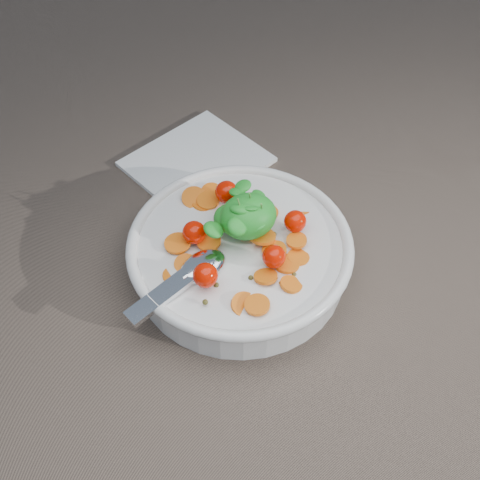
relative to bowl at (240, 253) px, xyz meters
name	(u,v)px	position (x,y,z in m)	size (l,w,h in m)	color
ground	(222,277)	(-0.02, 0.00, -0.03)	(6.00, 6.00, 0.00)	#766354
bowl	(240,253)	(0.00, 0.00, 0.00)	(0.26, 0.24, 0.10)	silver
napkin	(197,162)	(0.02, 0.18, -0.03)	(0.16, 0.14, 0.01)	white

